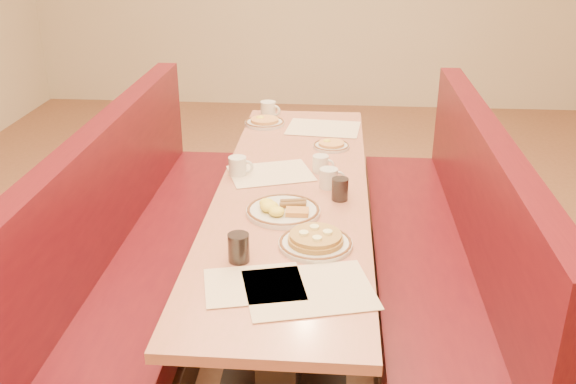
# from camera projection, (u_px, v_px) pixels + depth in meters

# --- Properties ---
(ground) EXTENTS (8.00, 8.00, 0.00)m
(ground) POSITION_uv_depth(u_px,v_px,m) (292.00, 321.00, 3.31)
(ground) COLOR #9E6647
(ground) RESTS_ON ground
(diner_table) EXTENTS (0.70, 2.50, 0.75)m
(diner_table) POSITION_uv_depth(u_px,v_px,m) (292.00, 258.00, 3.16)
(diner_table) COLOR black
(diner_table) RESTS_ON ground
(booth_left) EXTENTS (0.55, 2.50, 1.05)m
(booth_left) POSITION_uv_depth(u_px,v_px,m) (147.00, 255.00, 3.22)
(booth_left) COLOR #4C3326
(booth_left) RESTS_ON ground
(booth_right) EXTENTS (0.55, 2.50, 1.05)m
(booth_right) POSITION_uv_depth(u_px,v_px,m) (442.00, 266.00, 3.11)
(booth_right) COLOR #4C3326
(booth_right) RESTS_ON ground
(placemat_near_left) EXTENTS (0.39, 0.33, 0.00)m
(placemat_near_left) POSITION_uv_depth(u_px,v_px,m) (254.00, 284.00, 2.23)
(placemat_near_left) COLOR beige
(placemat_near_left) RESTS_ON diner_table
(placemat_near_right) EXTENTS (0.50, 0.42, 0.00)m
(placemat_near_right) POSITION_uv_depth(u_px,v_px,m) (309.00, 289.00, 2.20)
(placemat_near_right) COLOR beige
(placemat_near_right) RESTS_ON diner_table
(placemat_far_left) EXTENTS (0.47, 0.41, 0.00)m
(placemat_far_left) POSITION_uv_depth(u_px,v_px,m) (271.00, 173.00, 3.17)
(placemat_far_left) COLOR beige
(placemat_far_left) RESTS_ON diner_table
(placemat_far_right) EXTENTS (0.45, 0.36, 0.00)m
(placemat_far_right) POSITION_uv_depth(u_px,v_px,m) (323.00, 128.00, 3.82)
(placemat_far_right) COLOR beige
(placemat_far_right) RESTS_ON diner_table
(pancake_plate) EXTENTS (0.29, 0.29, 0.06)m
(pancake_plate) POSITION_uv_depth(u_px,v_px,m) (316.00, 241.00, 2.48)
(pancake_plate) COLOR silver
(pancake_plate) RESTS_ON diner_table
(eggs_plate) EXTENTS (0.32, 0.32, 0.06)m
(eggs_plate) POSITION_uv_depth(u_px,v_px,m) (282.00, 210.00, 2.75)
(eggs_plate) COLOR silver
(eggs_plate) RESTS_ON diner_table
(extra_plate_mid) EXTENTS (0.20, 0.20, 0.04)m
(extra_plate_mid) POSITION_uv_depth(u_px,v_px,m) (331.00, 145.00, 3.51)
(extra_plate_mid) COLOR silver
(extra_plate_mid) RESTS_ON diner_table
(extra_plate_far) EXTENTS (0.24, 0.24, 0.05)m
(extra_plate_far) POSITION_uv_depth(u_px,v_px,m) (265.00, 122.00, 3.89)
(extra_plate_far) COLOR silver
(extra_plate_far) RESTS_ON diner_table
(coffee_mug_a) EXTENTS (0.12, 0.09, 0.09)m
(coffee_mug_a) POSITION_uv_depth(u_px,v_px,m) (329.00, 178.00, 3.00)
(coffee_mug_a) COLOR silver
(coffee_mug_a) RESTS_ON diner_table
(coffee_mug_b) EXTENTS (0.12, 0.09, 0.09)m
(coffee_mug_b) POSITION_uv_depth(u_px,v_px,m) (238.00, 166.00, 3.14)
(coffee_mug_b) COLOR silver
(coffee_mug_b) RESTS_ON diner_table
(coffee_mug_c) EXTENTS (0.11, 0.08, 0.08)m
(coffee_mug_c) POSITION_uv_depth(u_px,v_px,m) (321.00, 164.00, 3.18)
(coffee_mug_c) COLOR silver
(coffee_mug_c) RESTS_ON diner_table
(coffee_mug_d) EXTENTS (0.13, 0.09, 0.10)m
(coffee_mug_d) POSITION_uv_depth(u_px,v_px,m) (269.00, 109.00, 4.00)
(coffee_mug_d) COLOR silver
(coffee_mug_d) RESTS_ON diner_table
(soda_tumbler_near) EXTENTS (0.08, 0.08, 0.11)m
(soda_tumbler_near) POSITION_uv_depth(u_px,v_px,m) (239.00, 248.00, 2.37)
(soda_tumbler_near) COLOR black
(soda_tumbler_near) RESTS_ON diner_table
(soda_tumbler_mid) EXTENTS (0.07, 0.07, 0.10)m
(soda_tumbler_mid) POSITION_uv_depth(u_px,v_px,m) (340.00, 189.00, 2.87)
(soda_tumbler_mid) COLOR black
(soda_tumbler_mid) RESTS_ON diner_table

